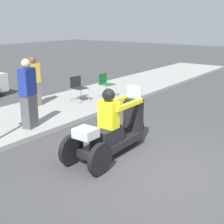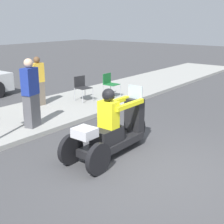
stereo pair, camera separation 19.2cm
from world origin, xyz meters
TOP-DOWN VIEW (x-y plane):
  - ground_plane at (0.00, 0.00)m, footprint 60.00×60.00m
  - sidewalk_strip at (0.00, 4.60)m, footprint 28.00×2.80m
  - motorcycle_trike at (0.10, 1.20)m, footprint 2.39×0.82m
  - spectator_by_tree at (1.47, 5.26)m, footprint 0.40×0.27m
  - spectator_mid_group at (-0.01, 3.71)m, footprint 0.46×0.34m
  - folding_chair_set_back at (2.76, 4.60)m, footprint 0.53×0.53m
  - folding_chair_curbside at (3.79, 4.22)m, footprint 0.47×0.47m

SIDE VIEW (x-z plane):
  - ground_plane at x=0.00m, z-range 0.00..0.00m
  - sidewalk_strip at x=0.00m, z-range 0.00..0.12m
  - motorcycle_trike at x=0.10m, z-range -0.21..1.24m
  - folding_chair_set_back at x=2.76m, z-range 0.21..1.03m
  - folding_chair_curbside at x=3.79m, z-range 0.21..1.03m
  - spectator_by_tree at x=1.47m, z-range 0.09..1.64m
  - spectator_mid_group at x=-0.01m, z-range 0.09..1.83m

